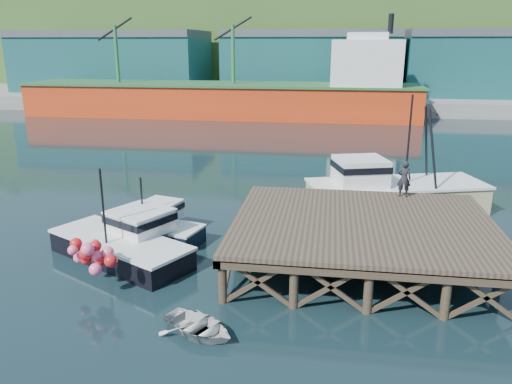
% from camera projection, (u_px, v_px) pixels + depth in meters
% --- Properties ---
extents(ground, '(300.00, 300.00, 0.00)m').
position_uv_depth(ground, '(247.00, 255.00, 24.56)').
color(ground, black).
rests_on(ground, ground).
extents(wharf, '(12.00, 10.00, 2.62)m').
position_uv_depth(wharf, '(363.00, 226.00, 23.04)').
color(wharf, brown).
rests_on(wharf, ground).
extents(far_quay, '(160.00, 40.00, 2.00)m').
position_uv_depth(far_quay, '(311.00, 95.00, 90.61)').
color(far_quay, gray).
rests_on(far_quay, ground).
extents(warehouse_left, '(32.00, 16.00, 9.00)m').
position_uv_depth(warehouse_left, '(115.00, 64.00, 89.29)').
color(warehouse_left, '#184F51').
rests_on(warehouse_left, far_quay).
extents(warehouse_mid, '(28.00, 16.00, 9.00)m').
position_uv_depth(warehouse_mid, '(311.00, 65.00, 84.30)').
color(warehouse_mid, '#184F51').
rests_on(warehouse_mid, far_quay).
extents(warehouse_right, '(30.00, 16.00, 9.00)m').
position_uv_depth(warehouse_right, '(498.00, 66.00, 80.02)').
color(warehouse_right, '#184F51').
rests_on(warehouse_right, far_quay).
extents(cargo_ship, '(55.50, 10.00, 13.75)m').
position_uv_depth(cargo_ship, '(244.00, 93.00, 70.31)').
color(cargo_ship, red).
rests_on(cargo_ship, ground).
extents(hillside, '(220.00, 50.00, 22.00)m').
position_uv_depth(hillside, '(318.00, 39.00, 116.18)').
color(hillside, '#2D511E').
rests_on(hillside, ground).
extents(boat_navy, '(6.04, 3.89, 3.57)m').
position_uv_depth(boat_navy, '(153.00, 225.00, 26.59)').
color(boat_navy, black).
rests_on(boat_navy, ground).
extents(boat_black, '(8.00, 6.79, 4.68)m').
position_uv_depth(boat_black, '(125.00, 241.00, 24.07)').
color(boat_black, black).
rests_on(boat_black, ground).
extents(trawler, '(11.37, 6.74, 7.18)m').
position_uv_depth(trawler, '(392.00, 188.00, 30.69)').
color(trawler, '#C5B87F').
rests_on(trawler, ground).
extents(dinghy, '(3.57, 3.23, 0.61)m').
position_uv_depth(dinghy, '(199.00, 326.00, 17.83)').
color(dinghy, silver).
rests_on(dinghy, ground).
extents(dockworker, '(0.79, 0.59, 1.96)m').
position_uv_depth(dockworker, '(404.00, 179.00, 26.56)').
color(dockworker, black).
rests_on(dockworker, wharf).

